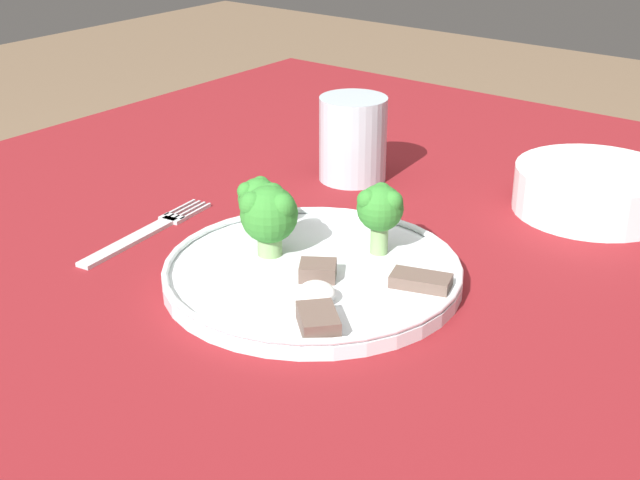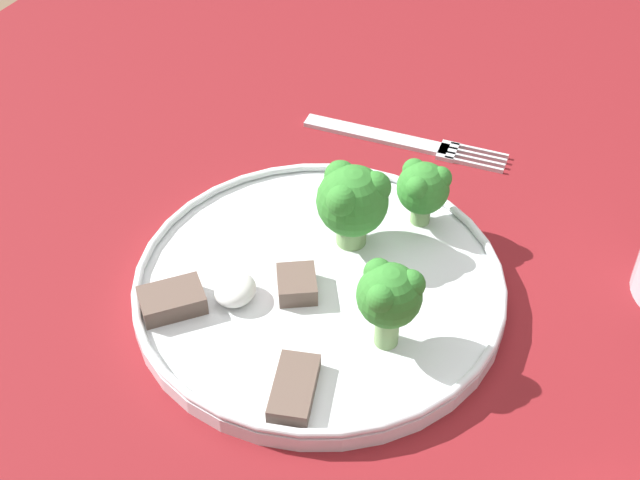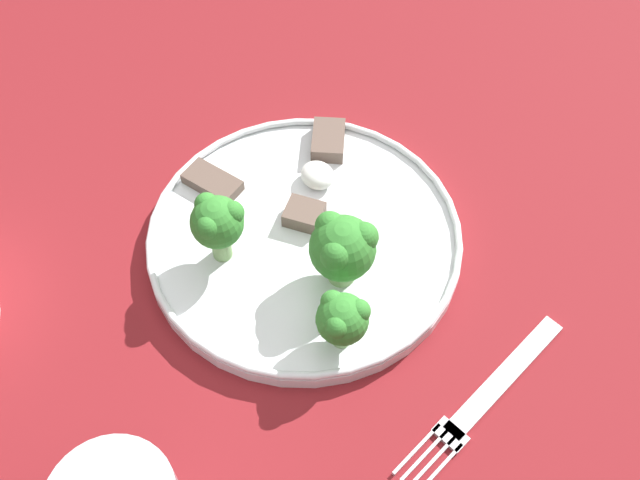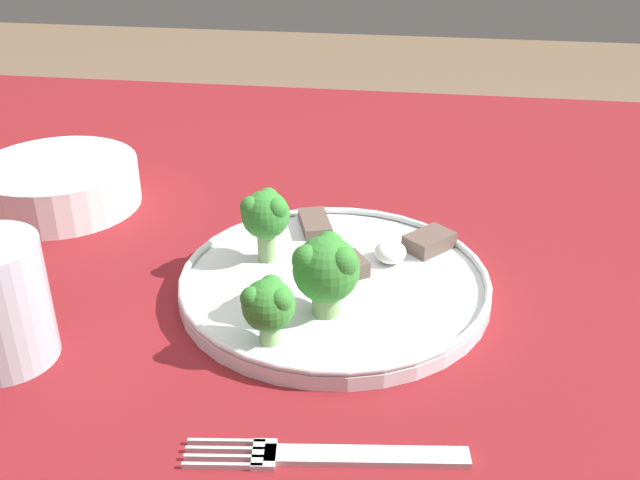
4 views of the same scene
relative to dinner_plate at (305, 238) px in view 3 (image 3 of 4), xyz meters
name	(u,v)px [view 3 (image 3 of 4)]	position (x,y,z in m)	size (l,w,h in m)	color
table	(229,340)	(0.01, 0.08, -0.10)	(1.12, 1.12, 0.71)	maroon
dinner_plate	(305,238)	(0.00, 0.00, 0.00)	(0.26, 0.26, 0.02)	white
fork	(485,397)	(-0.19, -0.02, -0.01)	(0.04, 0.18, 0.00)	silver
broccoli_floret_near_rim_left	(343,248)	(-0.05, 0.00, 0.04)	(0.05, 0.05, 0.06)	#7FA866
broccoli_floret_center_left	(217,222)	(0.03, 0.06, 0.05)	(0.04, 0.04, 0.06)	#7FA866
broccoli_floret_back_left	(342,319)	(-0.09, 0.04, 0.04)	(0.04, 0.04, 0.05)	#7FA866
meat_slice_front_slice	(328,140)	(0.07, -0.08, 0.01)	(0.05, 0.05, 0.01)	brown
meat_slice_middle_slice	(304,214)	(0.01, -0.01, 0.01)	(0.04, 0.04, 0.01)	brown
meat_slice_rear_slice	(212,182)	(0.09, 0.03, 0.01)	(0.05, 0.04, 0.01)	brown
sauce_dollop	(317,175)	(0.04, -0.04, 0.01)	(0.03, 0.03, 0.02)	white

